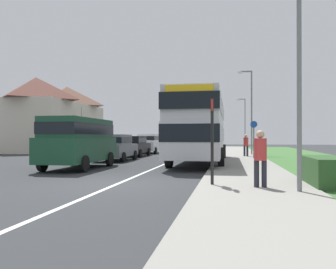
{
  "coord_description": "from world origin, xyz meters",
  "views": [
    {
      "loc": [
        3.49,
        -10.52,
        1.49
      ],
      "look_at": [
        0.74,
        4.92,
        1.6
      ],
      "focal_mm": 36.96,
      "sensor_mm": 36.0,
      "label": 1
    }
  ],
  "objects_px": {
    "parked_car_white": "(149,143)",
    "street_lamp_mid": "(250,106)",
    "parked_van_dark_green": "(79,139)",
    "bus_stop_sign": "(212,135)",
    "pedestrian_walking_away": "(246,144)",
    "parked_car_black": "(133,145)",
    "double_decker_bus": "(200,125)",
    "cycle_route_sign": "(254,138)",
    "parked_car_grey": "(116,146)",
    "pedestrian_at_stop": "(260,156)",
    "street_lamp_far": "(244,119)",
    "street_lamp_near": "(295,30)"
  },
  "relations": [
    {
      "from": "parked_van_dark_green",
      "to": "pedestrian_walking_away",
      "type": "bearing_deg",
      "value": 51.08
    },
    {
      "from": "double_decker_bus",
      "to": "street_lamp_mid",
      "type": "bearing_deg",
      "value": 69.11
    },
    {
      "from": "parked_car_black",
      "to": "pedestrian_walking_away",
      "type": "xyz_separation_m",
      "value": [
        8.39,
        -0.18,
        0.11
      ]
    },
    {
      "from": "parked_car_white",
      "to": "pedestrian_walking_away",
      "type": "height_order",
      "value": "parked_car_white"
    },
    {
      "from": "parked_car_white",
      "to": "street_lamp_mid",
      "type": "distance_m",
      "value": 9.68
    },
    {
      "from": "bus_stop_sign",
      "to": "street_lamp_near",
      "type": "distance_m",
      "value": 3.52
    },
    {
      "from": "parked_car_black",
      "to": "bus_stop_sign",
      "type": "bearing_deg",
      "value": -66.44
    },
    {
      "from": "bus_stop_sign",
      "to": "street_lamp_far",
      "type": "bearing_deg",
      "value": 86.25
    },
    {
      "from": "parked_car_white",
      "to": "pedestrian_at_stop",
      "type": "bearing_deg",
      "value": -69.06
    },
    {
      "from": "pedestrian_at_stop",
      "to": "parked_car_black",
      "type": "bearing_deg",
      "value": 117.01
    },
    {
      "from": "street_lamp_mid",
      "to": "pedestrian_walking_away",
      "type": "bearing_deg",
      "value": -99.54
    },
    {
      "from": "street_lamp_mid",
      "to": "bus_stop_sign",
      "type": "bearing_deg",
      "value": -96.71
    },
    {
      "from": "parked_van_dark_green",
      "to": "pedestrian_walking_away",
      "type": "height_order",
      "value": "parked_van_dark_green"
    },
    {
      "from": "street_lamp_far",
      "to": "street_lamp_near",
      "type": "bearing_deg",
      "value": -90.5
    },
    {
      "from": "pedestrian_walking_away",
      "to": "parked_car_grey",
      "type": "bearing_deg",
      "value": -150.19
    },
    {
      "from": "bus_stop_sign",
      "to": "parked_car_white",
      "type": "bearing_deg",
      "value": 108.03
    },
    {
      "from": "cycle_route_sign",
      "to": "parked_car_grey",
      "type": "bearing_deg",
      "value": -165.57
    },
    {
      "from": "street_lamp_mid",
      "to": "street_lamp_far",
      "type": "relative_size",
      "value": 1.01
    },
    {
      "from": "parked_car_black",
      "to": "pedestrian_at_stop",
      "type": "distance_m",
      "value": 17.72
    },
    {
      "from": "street_lamp_far",
      "to": "bus_stop_sign",
      "type": "bearing_deg",
      "value": -93.75
    },
    {
      "from": "street_lamp_mid",
      "to": "double_decker_bus",
      "type": "bearing_deg",
      "value": -110.89
    },
    {
      "from": "double_decker_bus",
      "to": "bus_stop_sign",
      "type": "bearing_deg",
      "value": -83.07
    },
    {
      "from": "double_decker_bus",
      "to": "parked_van_dark_green",
      "type": "bearing_deg",
      "value": -141.41
    },
    {
      "from": "pedestrian_at_stop",
      "to": "street_lamp_far",
      "type": "relative_size",
      "value": 0.25
    },
    {
      "from": "bus_stop_sign",
      "to": "street_lamp_mid",
      "type": "relative_size",
      "value": 0.39
    },
    {
      "from": "parked_car_grey",
      "to": "street_lamp_near",
      "type": "bearing_deg",
      "value": -53.16
    },
    {
      "from": "parked_van_dark_green",
      "to": "street_lamp_mid",
      "type": "xyz_separation_m",
      "value": [
        8.58,
        12.79,
        2.52
      ]
    },
    {
      "from": "double_decker_bus",
      "to": "parked_car_white",
      "type": "relative_size",
      "value": 2.52
    },
    {
      "from": "parked_car_black",
      "to": "bus_stop_sign",
      "type": "relative_size",
      "value": 1.67
    },
    {
      "from": "bus_stop_sign",
      "to": "pedestrian_walking_away",
      "type": "bearing_deg",
      "value": 83.8
    },
    {
      "from": "double_decker_bus",
      "to": "cycle_route_sign",
      "type": "bearing_deg",
      "value": 46.39
    },
    {
      "from": "parked_car_black",
      "to": "bus_stop_sign",
      "type": "height_order",
      "value": "bus_stop_sign"
    },
    {
      "from": "street_lamp_far",
      "to": "street_lamp_mid",
      "type": "bearing_deg",
      "value": -91.01
    },
    {
      "from": "parked_car_white",
      "to": "street_lamp_near",
      "type": "xyz_separation_m",
      "value": [
        8.83,
        -21.53,
        3.25
      ]
    },
    {
      "from": "parked_car_grey",
      "to": "parked_van_dark_green",
      "type": "bearing_deg",
      "value": -89.83
    },
    {
      "from": "parked_car_grey",
      "to": "street_lamp_far",
      "type": "height_order",
      "value": "street_lamp_far"
    },
    {
      "from": "parked_van_dark_green",
      "to": "double_decker_bus",
      "type": "bearing_deg",
      "value": 38.59
    },
    {
      "from": "street_lamp_mid",
      "to": "street_lamp_far",
      "type": "bearing_deg",
      "value": 88.99
    },
    {
      "from": "parked_car_grey",
      "to": "parked_car_black",
      "type": "distance_m",
      "value": 4.85
    },
    {
      "from": "double_decker_bus",
      "to": "parked_car_grey",
      "type": "xyz_separation_m",
      "value": [
        -5.34,
        1.15,
        -1.24
      ]
    },
    {
      "from": "double_decker_bus",
      "to": "parked_car_black",
      "type": "relative_size",
      "value": 2.51
    },
    {
      "from": "pedestrian_at_stop",
      "to": "pedestrian_walking_away",
      "type": "distance_m",
      "value": 15.61
    },
    {
      "from": "double_decker_bus",
      "to": "parked_car_black",
      "type": "distance_m",
      "value": 8.29
    },
    {
      "from": "parked_van_dark_green",
      "to": "parked_car_black",
      "type": "height_order",
      "value": "parked_van_dark_green"
    },
    {
      "from": "parked_car_grey",
      "to": "cycle_route_sign",
      "type": "xyz_separation_m",
      "value": [
        8.52,
        2.19,
        0.53
      ]
    },
    {
      "from": "parked_car_grey",
      "to": "pedestrian_at_stop",
      "type": "height_order",
      "value": "pedestrian_at_stop"
    },
    {
      "from": "pedestrian_at_stop",
      "to": "cycle_route_sign",
      "type": "height_order",
      "value": "cycle_route_sign"
    },
    {
      "from": "parked_car_black",
      "to": "parked_car_white",
      "type": "bearing_deg",
      "value": 89.84
    },
    {
      "from": "parked_car_grey",
      "to": "street_lamp_far",
      "type": "distance_m",
      "value": 28.55
    },
    {
      "from": "parked_van_dark_green",
      "to": "parked_car_grey",
      "type": "height_order",
      "value": "parked_van_dark_green"
    }
  ]
}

